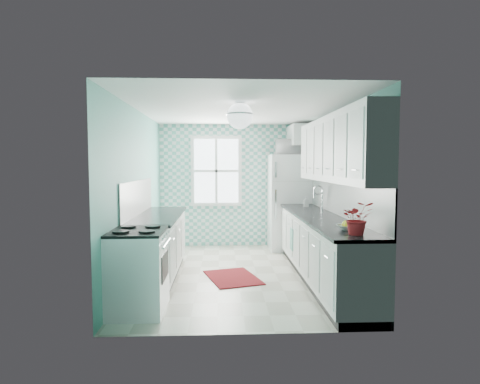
{
  "coord_description": "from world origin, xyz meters",
  "views": [
    {
      "loc": [
        -0.24,
        -6.07,
        1.69
      ],
      "look_at": [
        0.05,
        0.25,
        1.25
      ],
      "focal_mm": 30.0,
      "sensor_mm": 36.0,
      "label": 1
    }
  ],
  "objects_px": {
    "fridge": "(290,202)",
    "potted_plant": "(358,218)",
    "sink": "(310,211)",
    "stove": "(138,269)",
    "microwave": "(290,147)",
    "fruit_bowl": "(348,227)",
    "ceiling_light": "(240,116)"
  },
  "relations": [
    {
      "from": "stove",
      "to": "potted_plant",
      "type": "xyz_separation_m",
      "value": [
        2.4,
        -0.42,
        0.64
      ]
    },
    {
      "from": "fruit_bowl",
      "to": "microwave",
      "type": "bearing_deg",
      "value": 91.52
    },
    {
      "from": "sink",
      "to": "microwave",
      "type": "bearing_deg",
      "value": 96.35
    },
    {
      "from": "stove",
      "to": "fruit_bowl",
      "type": "distance_m",
      "value": 2.45
    },
    {
      "from": "sink",
      "to": "potted_plant",
      "type": "distance_m",
      "value": 2.31
    },
    {
      "from": "ceiling_light",
      "to": "fruit_bowl",
      "type": "bearing_deg",
      "value": -33.68
    },
    {
      "from": "fridge",
      "to": "stove",
      "type": "xyz_separation_m",
      "value": [
        -2.31,
        -3.3,
        -0.45
      ]
    },
    {
      "from": "sink",
      "to": "fruit_bowl",
      "type": "height_order",
      "value": "sink"
    },
    {
      "from": "potted_plant",
      "to": "microwave",
      "type": "height_order",
      "value": "microwave"
    },
    {
      "from": "fridge",
      "to": "stove",
      "type": "distance_m",
      "value": 4.05
    },
    {
      "from": "fruit_bowl",
      "to": "fridge",
      "type": "bearing_deg",
      "value": 91.52
    },
    {
      "from": "sink",
      "to": "fruit_bowl",
      "type": "relative_size",
      "value": 2.41
    },
    {
      "from": "fruit_bowl",
      "to": "ceiling_light",
      "type": "bearing_deg",
      "value": 146.32
    },
    {
      "from": "stove",
      "to": "sink",
      "type": "xyz_separation_m",
      "value": [
        2.4,
        1.88,
        0.44
      ]
    },
    {
      "from": "fridge",
      "to": "microwave",
      "type": "height_order",
      "value": "microwave"
    },
    {
      "from": "fridge",
      "to": "fruit_bowl",
      "type": "relative_size",
      "value": 7.91
    },
    {
      "from": "sink",
      "to": "fruit_bowl",
      "type": "bearing_deg",
      "value": -87.53
    },
    {
      "from": "fridge",
      "to": "potted_plant",
      "type": "distance_m",
      "value": 3.72
    },
    {
      "from": "potted_plant",
      "to": "stove",
      "type": "bearing_deg",
      "value": 170.13
    },
    {
      "from": "ceiling_light",
      "to": "sink",
      "type": "relative_size",
      "value": 0.61
    },
    {
      "from": "stove",
      "to": "microwave",
      "type": "distance_m",
      "value": 4.31
    },
    {
      "from": "fridge",
      "to": "microwave",
      "type": "relative_size",
      "value": 3.48
    },
    {
      "from": "ceiling_light",
      "to": "stove",
      "type": "distance_m",
      "value": 2.3
    },
    {
      "from": "ceiling_light",
      "to": "stove",
      "type": "height_order",
      "value": "ceiling_light"
    },
    {
      "from": "fridge",
      "to": "potted_plant",
      "type": "height_order",
      "value": "fridge"
    },
    {
      "from": "fridge",
      "to": "stove",
      "type": "bearing_deg",
      "value": -121.27
    },
    {
      "from": "ceiling_light",
      "to": "stove",
      "type": "xyz_separation_m",
      "value": [
        -1.2,
        -0.7,
        -1.84
      ]
    },
    {
      "from": "fridge",
      "to": "microwave",
      "type": "distance_m",
      "value": 1.09
    },
    {
      "from": "sink",
      "to": "potted_plant",
      "type": "relative_size",
      "value": 1.59
    },
    {
      "from": "stove",
      "to": "sink",
      "type": "distance_m",
      "value": 3.08
    },
    {
      "from": "stove",
      "to": "potted_plant",
      "type": "height_order",
      "value": "potted_plant"
    },
    {
      "from": "ceiling_light",
      "to": "fruit_bowl",
      "type": "height_order",
      "value": "ceiling_light"
    }
  ]
}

